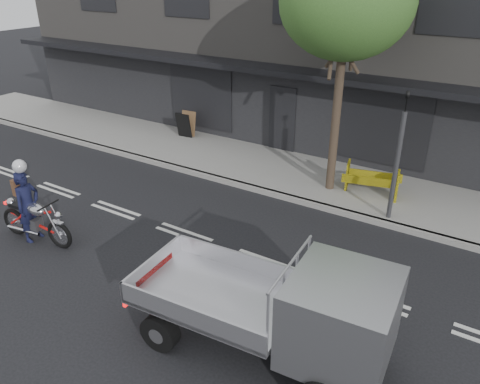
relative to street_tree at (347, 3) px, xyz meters
name	(u,v)px	position (x,y,z in m)	size (l,w,h in m)	color
ground	(184,234)	(-2.20, -4.20, -5.28)	(80.00, 80.00, 0.00)	black
sidewalk	(272,169)	(-2.20, 0.50, -5.20)	(32.00, 3.20, 0.15)	gray
kerb	(247,187)	(-2.20, -1.10, -5.20)	(32.00, 0.20, 0.15)	gray
building_main	(354,23)	(-2.20, 7.10, -1.28)	(26.00, 10.00, 8.00)	slate
street_tree	(347,3)	(0.00, 0.00, 0.00)	(3.40, 3.40, 6.74)	#382B21
traffic_light_pole	(397,164)	(2.00, -0.85, -3.63)	(0.12, 0.12, 3.50)	#2D2D30
motorcycle	(35,219)	(-5.06, -6.32, -4.69)	(2.21, 0.64, 1.14)	black
rider	(28,206)	(-5.21, -6.32, -4.37)	(0.66, 0.43, 1.81)	black
flatbed_ute	(315,314)	(2.33, -6.51, -4.11)	(4.52, 2.11, 2.04)	black
construction_barrier	(369,182)	(1.14, 0.06, -4.69)	(1.55, 0.62, 0.87)	yellow
sandwich_board	(184,125)	(-6.45, 1.24, -4.65)	(0.60, 0.40, 0.95)	black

